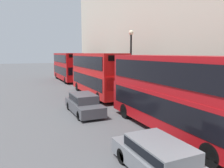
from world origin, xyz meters
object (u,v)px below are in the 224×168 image
Objects in this scene: car_dark_sedan at (161,159)px; car_hatchback at (84,103)px; bus_leading at (174,91)px; pedestrian at (119,87)px; bus_second_in_queue at (97,72)px; bus_third_in_queue at (67,66)px.

car_dark_sedan is 9.38m from car_hatchback.
pedestrian is (2.26, 11.58, -1.58)m from bus_leading.
bus_third_in_queue is (0.00, 13.80, 0.01)m from bus_second_in_queue.
bus_third_in_queue reaches higher than bus_second_in_queue.
bus_leading reaches higher than pedestrian.
car_dark_sedan is at bearing -134.88° from bus_leading.
bus_leading reaches higher than car_dark_sedan.
bus_leading is 11.91m from pedestrian.
bus_second_in_queue reaches higher than bus_leading.
pedestrian is at bearing 69.31° from car_dark_sedan.
bus_second_in_queue is 5.89× the size of pedestrian.
car_dark_sedan is (-3.40, -29.49, -1.76)m from bus_third_in_queue.
bus_leading is 2.19× the size of car_dark_sedan.
bus_second_in_queue is (-0.00, 12.27, 0.06)m from bus_leading.
car_hatchback reaches higher than car_dark_sedan.
bus_leading is at bearing -90.00° from bus_second_in_queue.
bus_third_in_queue is 5.92× the size of pedestrian.
bus_third_in_queue is (0.00, 26.07, 0.07)m from bus_leading.
pedestrian is at bearing 78.94° from bus_leading.
car_dark_sedan is 2.70× the size of pedestrian.
bus_second_in_queue is 7.36m from car_hatchback.
car_hatchback is (-3.40, 5.97, -1.62)m from bus_leading.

